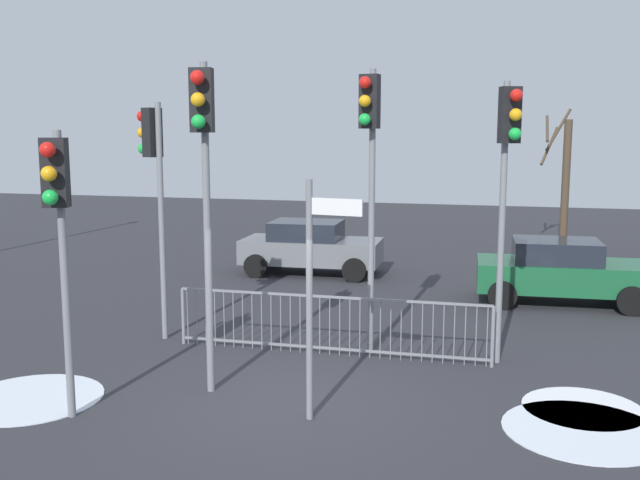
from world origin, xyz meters
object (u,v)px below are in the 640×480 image
Objects in this scene: car_green_trailing at (560,270)px; bare_tree_left at (564,179)px; traffic_light_mid_right at (370,149)px; traffic_light_foreground_right at (507,160)px; direction_sign_post at (313,288)px; car_grey_far at (310,246)px; traffic_light_foreground_left at (203,155)px; traffic_light_mid_left at (154,167)px; traffic_light_rear_left at (58,211)px.

car_green_trailing is 8.25m from bare_tree_left.
traffic_light_mid_right is 1.28× the size of car_green_trailing.
traffic_light_foreground_right is at bearing -97.64° from bare_tree_left.
traffic_light_foreground_right reaches higher than direction_sign_post.
traffic_light_foreground_right reaches higher than car_grey_far.
traffic_light_mid_left is (-2.15, 2.57, -0.32)m from traffic_light_foreground_left.
car_grey_far is (-5.25, 6.82, -2.69)m from traffic_light_foreground_right.
traffic_light_foreground_left is 3.19m from traffic_light_mid_right.
traffic_light_mid_left is at bearing -101.58° from car_grey_far.
traffic_light_mid_right is 1.06× the size of bare_tree_left.
traffic_light_rear_left is at bearing -151.86° from traffic_light_mid_left.
traffic_light_rear_left is at bearing -113.54° from bare_tree_left.
traffic_light_foreground_left is at bearing 171.56° from direction_sign_post.
direction_sign_post reaches higher than car_grey_far.
car_grey_far is (-1.05, 9.37, -2.81)m from traffic_light_foreground_left.
traffic_light_foreground_left is at bearing 9.67° from traffic_light_foreground_right.
direction_sign_post is at bearing -110.13° from traffic_light_mid_left.
traffic_light_foreground_right is 1.20× the size of traffic_light_rear_left.
traffic_light_foreground_left is at bearing -121.96° from traffic_light_mid_left.
car_green_trailing is at bearing -117.86° from traffic_light_mid_right.
traffic_light_foreground_left reaches higher than car_grey_far.
traffic_light_rear_left is at bearing 57.34° from traffic_light_mid_right.
traffic_light_mid_right is 1.51× the size of direction_sign_post.
traffic_light_rear_left is 18.52m from bare_tree_left.
bare_tree_left is (7.00, 6.18, 1.59)m from car_grey_far.
traffic_light_rear_left is 3.51m from direction_sign_post.
traffic_light_foreground_left is 1.10× the size of traffic_light_mid_left.
traffic_light_foreground_left is 1.27× the size of car_grey_far.
car_green_trailing is (3.67, 8.00, -1.07)m from direction_sign_post.
traffic_light_foreground_left is at bearing -153.03° from traffic_light_rear_left.
traffic_light_foreground_left is 2.15m from traffic_light_rear_left.
traffic_light_mid_right is at bearing -72.24° from traffic_light_mid_left.
car_green_trailing is (6.89, 8.90, -2.12)m from traffic_light_rear_left.
traffic_light_foreground_right is 0.95× the size of traffic_light_mid_right.
car_green_trailing and car_grey_far have the same top height.
car_green_trailing is (1.24, 4.92, -2.69)m from traffic_light_foreground_right.
traffic_light_mid_right reaches higher than bare_tree_left.
direction_sign_post is at bearing -76.44° from car_grey_far.
traffic_light_mid_right is 13.67m from bare_tree_left.
car_green_trailing is at bearing -145.44° from traffic_light_rear_left.
direction_sign_post is (3.93, -3.10, -1.42)m from traffic_light_mid_left.
traffic_light_mid_left is 4.08m from traffic_light_rear_left.
bare_tree_left reaches higher than traffic_light_rear_left.
car_green_trailing is at bearing -137.79° from traffic_light_foreground_left.
traffic_light_mid_left is at bearing 7.22° from traffic_light_mid_right.
traffic_light_mid_left reaches higher than direction_sign_post.
traffic_light_foreground_right is 1.01× the size of bare_tree_left.
traffic_light_rear_left is 1.01× the size of car_green_trailing.
traffic_light_rear_left is 11.45m from car_green_trailing.
traffic_light_rear_left is 11.01m from car_grey_far.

